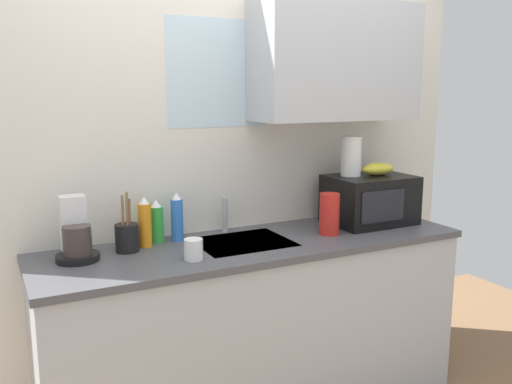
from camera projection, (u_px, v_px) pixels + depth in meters
name	position (u px, v px, depth m)	size (l,w,h in m)	color
kitchen_wall_assembly	(248.00, 142.00, 2.96)	(2.93, 0.42, 2.50)	silver
counter_unit	(256.00, 324.00, 2.81)	(2.16, 0.63, 0.90)	#B2B7BC
sink_faucet	(225.00, 215.00, 2.89)	(0.03, 0.03, 0.19)	#B2B5BA
microwave	(370.00, 200.00, 3.08)	(0.46, 0.35, 0.27)	black
banana_bunch	(378.00, 169.00, 3.07)	(0.20, 0.11, 0.07)	gold
paper_towel_roll	(351.00, 156.00, 3.03)	(0.11, 0.11, 0.22)	white
coffee_maker	(76.00, 236.00, 2.43)	(0.19, 0.21, 0.28)	black
dish_soap_bottle_blue	(177.00, 218.00, 2.72)	(0.06, 0.06, 0.24)	blue
dish_soap_bottle_green	(157.00, 222.00, 2.70)	(0.07, 0.07, 0.21)	green
dish_soap_bottle_orange	(145.00, 223.00, 2.61)	(0.06, 0.06, 0.25)	orange
cereal_canister	(329.00, 214.00, 2.84)	(0.10, 0.10, 0.22)	red
mug_white	(193.00, 249.00, 2.43)	(0.08, 0.08, 0.10)	white
utensil_crock	(127.00, 237.00, 2.55)	(0.11, 0.11, 0.29)	black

